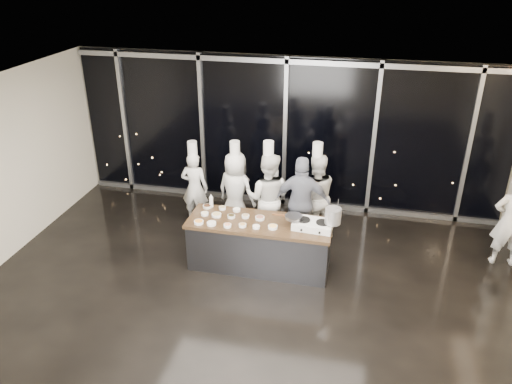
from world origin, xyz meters
TOP-DOWN VIEW (x-y plane):
  - ground at (0.00, 0.00)m, footprint 9.00×9.00m
  - room_shell at (0.18, 0.00)m, footprint 9.02×7.02m
  - window_wall at (0.00, 3.43)m, footprint 8.90×0.11m
  - demo_counter at (0.00, 0.90)m, footprint 2.46×0.86m
  - stove at (0.91, 0.89)m, footprint 0.68×0.46m
  - frying_pan at (0.57, 0.90)m, footprint 0.52×0.32m
  - stock_pot at (1.22, 0.88)m, footprint 0.28×0.28m
  - prep_bowls at (-0.51, 0.87)m, footprint 1.44×0.73m
  - squeeze_bottle at (-0.96, 1.24)m, footprint 0.07×0.07m
  - chef_far_left at (-1.61, 2.21)m, footprint 0.56×0.37m
  - chef_left at (-0.74, 2.13)m, footprint 0.91×0.73m
  - chef_center at (-0.05, 1.86)m, footprint 0.86×0.68m
  - guest at (0.60, 1.76)m, footprint 1.07×0.50m
  - chef_right at (0.80, 2.17)m, footprint 1.01×0.92m
  - chef_side at (4.20, 1.95)m, footprint 0.65×0.45m

SIDE VIEW (x-z plane):
  - ground at x=0.00m, z-range 0.00..0.00m
  - demo_counter at x=0.00m, z-range 0.00..0.90m
  - chef_far_left at x=-1.61m, z-range -0.09..1.65m
  - chef_left at x=-0.74m, z-range -0.10..1.74m
  - chef_right at x=0.80m, z-range -0.11..1.82m
  - chef_side at x=4.20m, z-range -0.09..1.83m
  - chef_center at x=-0.05m, z-range -0.11..1.89m
  - guest at x=0.60m, z-range 0.00..1.79m
  - prep_bowls at x=-0.51m, z-range 0.90..0.95m
  - stove at x=0.91m, z-range 0.89..1.03m
  - squeeze_bottle at x=-0.96m, z-range 0.89..1.15m
  - frying_pan at x=0.57m, z-range 1.04..1.09m
  - stock_pot at x=1.22m, z-range 1.04..1.30m
  - window_wall at x=0.00m, z-range 0.00..3.20m
  - room_shell at x=0.18m, z-range 0.64..3.85m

